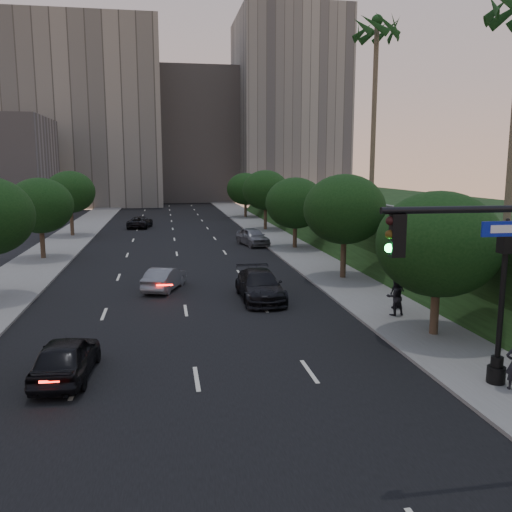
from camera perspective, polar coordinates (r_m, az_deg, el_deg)
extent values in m
plane|color=black|center=(14.68, -5.00, -20.17)|extent=(160.00, 160.00, 0.00)
cube|color=black|center=(43.34, -8.28, -0.20)|extent=(16.00, 140.00, 0.02)
cube|color=slate|center=(44.75, 4.95, 0.25)|extent=(4.50, 140.00, 0.15)
cube|color=slate|center=(44.31, -21.65, -0.48)|extent=(4.50, 140.00, 0.15)
cube|color=black|center=(47.04, 19.62, 2.55)|extent=(18.00, 90.00, 4.00)
cube|color=slate|center=(43.31, 9.89, 5.53)|extent=(0.35, 90.00, 0.70)
cube|color=gray|center=(105.89, -17.23, 13.85)|extent=(26.00, 20.00, 32.00)
cube|color=gray|center=(115.07, -6.35, 12.34)|extent=(22.00, 18.00, 26.00)
cube|color=gray|center=(112.06, 3.35, 15.02)|extent=(20.00, 22.00, 36.00)
cylinder|color=#38281C|center=(24.29, 18.32, -4.86)|extent=(0.36, 0.36, 2.86)
ellipsoid|color=black|center=(23.80, 18.65, 1.22)|extent=(5.20, 5.20, 4.42)
cylinder|color=#38281C|center=(35.06, 9.18, 0.12)|extent=(0.36, 0.36, 3.21)
ellipsoid|color=black|center=(34.71, 9.30, 4.88)|extent=(5.20, 5.20, 4.42)
cylinder|color=#38281C|center=(47.44, 4.12, 2.45)|extent=(0.36, 0.36, 2.86)
ellipsoid|color=black|center=(47.19, 4.16, 5.58)|extent=(5.20, 5.20, 4.42)
cylinder|color=#38281C|center=(61.03, 0.99, 4.21)|extent=(0.36, 0.36, 3.21)
ellipsoid|color=black|center=(60.83, 1.00, 6.95)|extent=(5.20, 5.20, 4.42)
cylinder|color=#38281C|center=(75.79, -1.11, 5.12)|extent=(0.36, 0.36, 2.86)
ellipsoid|color=black|center=(75.63, -1.12, 7.08)|extent=(5.20, 5.20, 4.42)
cylinder|color=#38281C|center=(45.08, -21.57, 1.51)|extent=(0.36, 0.36, 2.99)
ellipsoid|color=black|center=(44.81, -21.78, 4.96)|extent=(5.00, 5.00, 4.25)
cylinder|color=#38281C|center=(58.74, -18.82, 3.52)|extent=(0.36, 0.36, 3.26)
ellipsoid|color=black|center=(58.53, -18.98, 6.40)|extent=(5.00, 5.00, 4.25)
cylinder|color=#4C4233|center=(46.13, 12.31, 14.28)|extent=(0.40, 0.40, 14.50)
cylinder|color=black|center=(13.26, 23.89, 4.54)|extent=(5.40, 0.16, 0.16)
cube|color=black|center=(12.20, 14.66, 2.08)|extent=(0.32, 0.22, 0.95)
sphere|color=black|center=(12.09, 13.95, 3.62)|extent=(0.20, 0.20, 0.20)
sphere|color=#3F2B0A|center=(12.12, 13.89, 2.21)|extent=(0.20, 0.20, 0.20)
sphere|color=#19F24C|center=(12.16, 13.83, 0.81)|extent=(0.20, 0.20, 0.20)
cube|color=#0C1CA0|center=(13.52, 25.18, 2.62)|extent=(1.40, 0.05, 0.35)
cylinder|color=black|center=(20.00, 23.93, -11.54)|extent=(0.60, 0.60, 0.70)
cylinder|color=black|center=(19.84, 24.03, -10.19)|extent=(0.40, 0.40, 0.40)
cylinder|color=black|center=(19.29, 24.42, -4.72)|extent=(0.18, 0.18, 3.60)
cube|color=black|center=(18.93, 24.85, 1.31)|extent=(0.42, 0.42, 0.70)
cone|color=black|center=(18.87, 24.95, 2.82)|extent=(0.64, 0.64, 0.35)
sphere|color=black|center=(18.85, 25.00, 3.42)|extent=(0.14, 0.14, 0.14)
imported|color=black|center=(20.00, -19.36, -10.04)|extent=(2.04, 4.50, 1.50)
imported|color=slate|center=(32.32, -9.61, -2.36)|extent=(2.75, 4.37, 1.36)
imported|color=black|center=(64.93, -12.10, 3.51)|extent=(3.09, 5.24, 1.37)
imported|color=black|center=(29.51, 0.42, -3.14)|extent=(2.24, 5.47, 1.58)
imported|color=slate|center=(49.52, -0.35, 2.04)|extent=(2.90, 5.04, 1.61)
imported|color=black|center=(26.81, 14.43, -4.17)|extent=(0.95, 0.78, 1.81)
imported|color=black|center=(28.05, 14.63, -3.73)|extent=(1.05, 0.81, 1.66)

